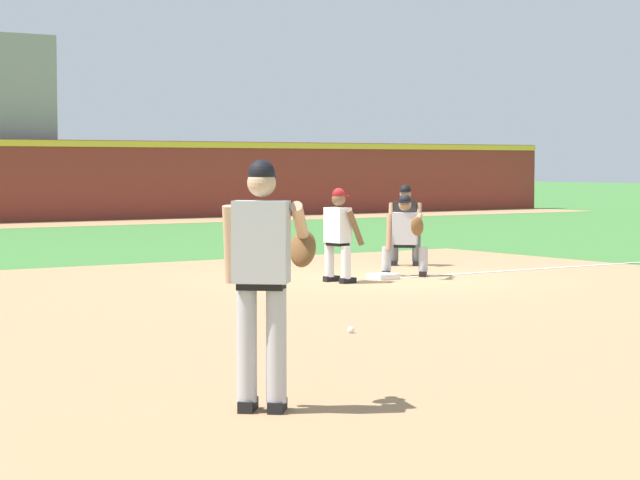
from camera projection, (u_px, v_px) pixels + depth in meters
ground_plane at (383, 279)px, 19.75m from camera, size 160.00×160.00×0.00m
infield_dirt_patch at (345, 321)px, 14.45m from camera, size 18.00×18.00×0.01m
first_base_bag at (383, 276)px, 19.74m from camera, size 0.38×0.38×0.09m
baseball at (351, 330)px, 13.44m from camera, size 0.07×0.07×0.07m
pitcher at (264, 269)px, 9.13m from camera, size 0.85×0.54×1.86m
first_baseman at (406, 232)px, 20.16m from camera, size 0.72×1.09×1.34m
baserunner at (338, 231)px, 19.13m from camera, size 0.47×0.61×1.46m
umpire at (405, 222)px, 22.34m from camera, size 0.68×0.67×1.46m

